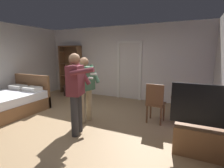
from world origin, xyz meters
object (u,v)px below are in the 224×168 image
bed (6,104)px  wooden_chair (155,102)px  tv_flatscreen (206,135)px  side_table (183,107)px  person_blue_shirt (76,89)px  suitcase_dark (71,90)px  bottle_on_table (191,94)px  person_striped_shirt (85,85)px  bookshelf (71,68)px  laptop (183,95)px

bed → wooden_chair: size_ratio=2.09×
bed → tv_flatscreen: (5.00, 0.15, 0.06)m
side_table → wooden_chair: wooden_chair is taller
person_blue_shirt → side_table: bearing=34.6°
wooden_chair → person_blue_shirt: person_blue_shirt is taller
bed → suitcase_dark: size_ratio=4.58×
bottle_on_table → person_striped_shirt: bearing=-164.3°
bookshelf → person_blue_shirt: bookshelf is taller
side_table → person_blue_shirt: 2.50m
bookshelf → person_striped_shirt: (2.31, -2.37, -0.14)m
bed → bookshelf: 3.00m
bookshelf → tv_flatscreen: (4.97, -2.74, -0.71)m
wooden_chair → bed: bearing=-163.5°
person_blue_shirt → person_striped_shirt: size_ratio=1.06×
laptop → bed: bearing=-164.9°
laptop → person_blue_shirt: person_blue_shirt is taller
tv_flatscreen → wooden_chair: 1.48m
laptop → bookshelf: bearing=159.9°
bottle_on_table → bed: bearing=-165.8°
suitcase_dark → laptop: bearing=-18.3°
bed → side_table: size_ratio=2.96×
bed → person_blue_shirt: person_blue_shirt is taller
bed → side_table: (4.58, 1.28, 0.17)m
side_table → person_blue_shirt: person_blue_shirt is taller
person_striped_shirt → bookshelf: bearing=134.4°
bed → laptop: (4.57, 1.24, 0.45)m
bed → laptop: bearing=15.1°
person_blue_shirt → person_striped_shirt: bearing=109.0°
side_table → bottle_on_table: bottle_on_table is taller
side_table → laptop: 0.29m
bed → person_blue_shirt: (2.57, -0.11, 0.68)m
tv_flatscreen → bed: bearing=-178.3°
person_blue_shirt → suitcase_dark: size_ratio=3.78×
laptop → person_blue_shirt: 2.42m
suitcase_dark → wooden_chair: bearing=-21.8°
side_table → bottle_on_table: (0.14, -0.08, 0.34)m
tv_flatscreen → person_blue_shirt: bearing=-173.8°
bed → side_table: bearing=15.6°
side_table → suitcase_dark: 4.41m
side_table → bottle_on_table: 0.38m
bookshelf → wooden_chair: (3.91, -1.72, -0.53)m
bed → bookshelf: bearing=89.3°
laptop → bottle_on_table: bottle_on_table is taller
person_blue_shirt → bookshelf: bearing=130.1°
bed → laptop: bed is taller
tv_flatscreen → side_table: 1.20m
bookshelf → person_striped_shirt: bearing=-45.6°
bookshelf → suitcase_dark: size_ratio=4.41×
bed → bottle_on_table: size_ratio=8.24×
wooden_chair → suitcase_dark: 3.84m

